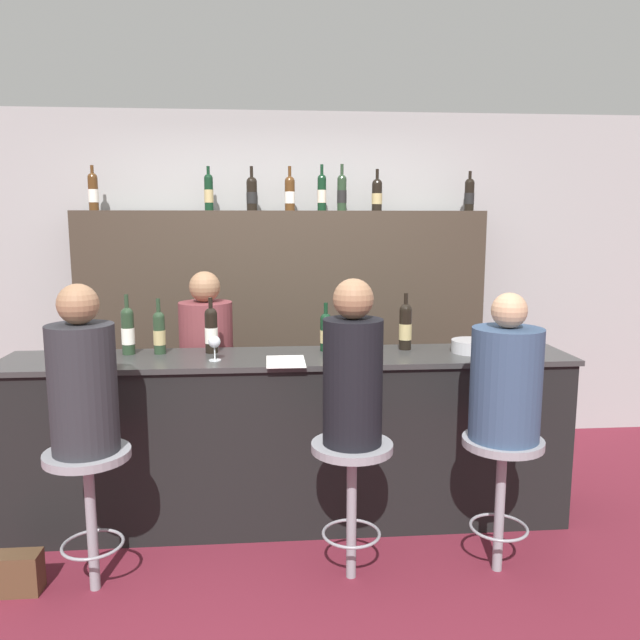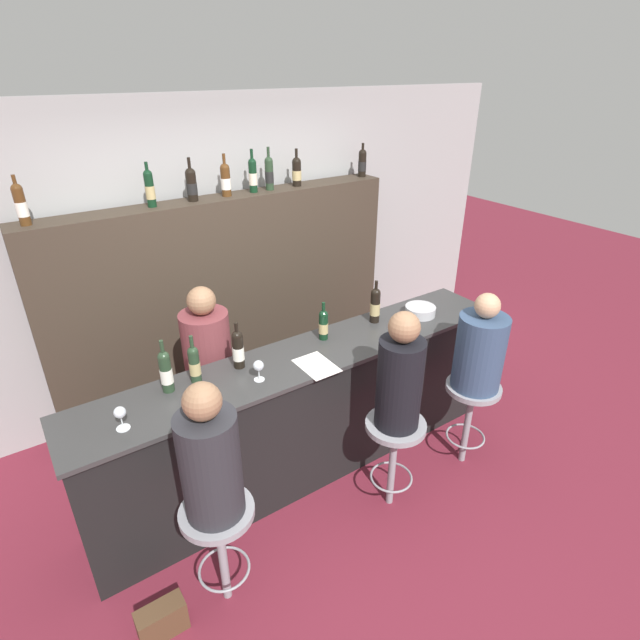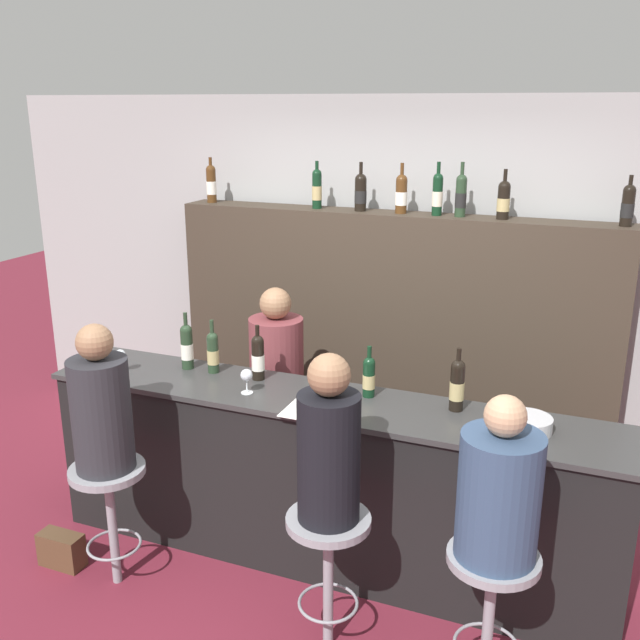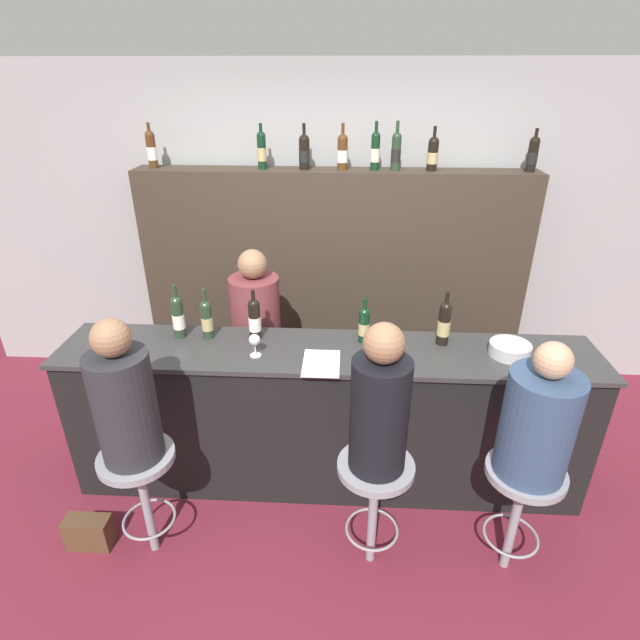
{
  "view_description": "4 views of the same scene",
  "coord_description": "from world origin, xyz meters",
  "px_view_note": "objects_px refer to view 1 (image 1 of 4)",
  "views": [
    {
      "loc": [
        -0.12,
        -3.24,
        1.78
      ],
      "look_at": [
        0.18,
        0.25,
        1.21
      ],
      "focal_mm": 35.0,
      "sensor_mm": 36.0,
      "label": 1
    },
    {
      "loc": [
        -1.58,
        -2.22,
        2.79
      ],
      "look_at": [
        0.13,
        0.29,
        1.22
      ],
      "focal_mm": 28.0,
      "sensor_mm": 36.0,
      "label": 2
    },
    {
      "loc": [
        1.33,
        -3.06,
        2.54
      ],
      "look_at": [
        -0.04,
        0.3,
        1.43
      ],
      "focal_mm": 40.0,
      "sensor_mm": 36.0,
      "label": 3
    },
    {
      "loc": [
        0.1,
        -2.34,
        2.5
      ],
      "look_at": [
        -0.05,
        0.34,
        1.16
      ],
      "focal_mm": 28.0,
      "sensor_mm": 36.0,
      "label": 4
    }
  ],
  "objects_px": {
    "wine_bottle_counter_4": "(405,326)",
    "wine_bottle_backbar_2": "(252,193)",
    "guest_seated_left": "(83,380)",
    "guest_seated_right": "(506,379)",
    "wine_bottle_backbar_5": "(342,192)",
    "bartender": "(208,391)",
    "wine_glass_0": "(58,345)",
    "handbag": "(13,573)",
    "wine_bottle_backbar_0": "(93,191)",
    "metal_bowl": "(472,346)",
    "wine_bottle_backbar_1": "(209,192)",
    "wine_bottle_counter_2": "(211,330)",
    "wine_bottle_backbar_7": "(469,194)",
    "wine_bottle_counter_1": "(159,332)",
    "bar_stool_middle": "(352,472)",
    "wine_glass_1": "(214,343)",
    "bar_stool_left": "(89,481)",
    "wine_bottle_backbar_3": "(290,193)",
    "wine_bottle_backbar_6": "(377,194)",
    "wine_bottle_counter_0": "(128,330)",
    "wine_bottle_backbar_4": "(322,192)",
    "bar_stool_right": "(502,467)",
    "wine_bottle_counter_3": "(326,331)",
    "guest_seated_middle": "(353,372)"
  },
  "relations": [
    {
      "from": "wine_bottle_backbar_5",
      "to": "bar_stool_left",
      "type": "xyz_separation_m",
      "value": [
        -1.42,
        -1.87,
        -1.43
      ]
    },
    {
      "from": "wine_bottle_counter_4",
      "to": "wine_bottle_backbar_2",
      "type": "relative_size",
      "value": 1.05
    },
    {
      "from": "wine_bottle_backbar_0",
      "to": "bar_stool_left",
      "type": "bearing_deg",
      "value": -77.93
    },
    {
      "from": "wine_bottle_backbar_2",
      "to": "wine_glass_0",
      "type": "bearing_deg",
      "value": -127.72
    },
    {
      "from": "wine_glass_1",
      "to": "guest_seated_right",
      "type": "bearing_deg",
      "value": -20.32
    },
    {
      "from": "bar_stool_middle",
      "to": "wine_bottle_backbar_0",
      "type": "bearing_deg",
      "value": 131.54
    },
    {
      "from": "wine_bottle_backbar_1",
      "to": "wine_glass_0",
      "type": "distance_m",
      "value": 1.74
    },
    {
      "from": "guest_seated_left",
      "to": "wine_glass_1",
      "type": "bearing_deg",
      "value": 43.88
    },
    {
      "from": "wine_bottle_counter_1",
      "to": "bar_stool_right",
      "type": "relative_size",
      "value": 0.46
    },
    {
      "from": "wine_bottle_counter_2",
      "to": "wine_bottle_backbar_2",
      "type": "distance_m",
      "value": 1.41
    },
    {
      "from": "wine_glass_1",
      "to": "guest_seated_right",
      "type": "relative_size",
      "value": 0.19
    },
    {
      "from": "wine_bottle_counter_0",
      "to": "wine_glass_0",
      "type": "distance_m",
      "value": 0.39
    },
    {
      "from": "wine_bottle_counter_1",
      "to": "guest_seated_right",
      "type": "xyz_separation_m",
      "value": [
        1.78,
        -0.75,
        -0.13
      ]
    },
    {
      "from": "bar_stool_middle",
      "to": "guest_seated_middle",
      "type": "relative_size",
      "value": 0.88
    },
    {
      "from": "wine_bottle_backbar_1",
      "to": "wine_bottle_backbar_2",
      "type": "xyz_separation_m",
      "value": [
        0.32,
        0.0,
        -0.01
      ]
    },
    {
      "from": "wine_bottle_backbar_1",
      "to": "wine_glass_0",
      "type": "height_order",
      "value": "wine_bottle_backbar_1"
    },
    {
      "from": "wine_bottle_backbar_0",
      "to": "metal_bowl",
      "type": "xyz_separation_m",
      "value": [
        2.45,
        -1.24,
        -0.94
      ]
    },
    {
      "from": "wine_bottle_counter_0",
      "to": "bar_stool_right",
      "type": "xyz_separation_m",
      "value": [
        1.96,
        -0.75,
        -0.59
      ]
    },
    {
      "from": "wine_bottle_counter_2",
      "to": "wine_bottle_counter_0",
      "type": "bearing_deg",
      "value": 180.0
    },
    {
      "from": "wine_bottle_counter_3",
      "to": "bar_stool_left",
      "type": "height_order",
      "value": "wine_bottle_counter_3"
    },
    {
      "from": "wine_bottle_counter_2",
      "to": "guest_seated_right",
      "type": "height_order",
      "value": "guest_seated_right"
    },
    {
      "from": "wine_bottle_counter_0",
      "to": "guest_seated_middle",
      "type": "relative_size",
      "value": 0.44
    },
    {
      "from": "wine_bottle_backbar_7",
      "to": "guest_seated_right",
      "type": "distance_m",
      "value": 2.14
    },
    {
      "from": "wine_bottle_backbar_3",
      "to": "bar_stool_left",
      "type": "xyz_separation_m",
      "value": [
        -1.03,
        -1.87,
        -1.42
      ]
    },
    {
      "from": "wine_bottle_backbar_1",
      "to": "wine_bottle_backbar_2",
      "type": "relative_size",
      "value": 0.99
    },
    {
      "from": "bar_stool_right",
      "to": "bartender",
      "type": "xyz_separation_m",
      "value": [
        -1.56,
        1.13,
        0.11
      ]
    },
    {
      "from": "wine_bottle_counter_1",
      "to": "wine_bottle_backbar_2",
      "type": "height_order",
      "value": "wine_bottle_backbar_2"
    },
    {
      "from": "wine_bottle_backbar_6",
      "to": "wine_bottle_backbar_7",
      "type": "relative_size",
      "value": 1.03
    },
    {
      "from": "wine_bottle_backbar_2",
      "to": "wine_bottle_backbar_7",
      "type": "height_order",
      "value": "wine_bottle_backbar_2"
    },
    {
      "from": "wine_glass_0",
      "to": "bartender",
      "type": "relative_size",
      "value": 0.1
    },
    {
      "from": "guest_seated_left",
      "to": "guest_seated_right",
      "type": "xyz_separation_m",
      "value": [
        2.01,
        -0.0,
        -0.04
      ]
    },
    {
      "from": "wine_bottle_counter_4",
      "to": "wine_bottle_backbar_2",
      "type": "height_order",
      "value": "wine_bottle_backbar_2"
    },
    {
      "from": "wine_glass_0",
      "to": "guest_seated_left",
      "type": "bearing_deg",
      "value": -62.45
    },
    {
      "from": "wine_glass_0",
      "to": "handbag",
      "type": "height_order",
      "value": "wine_glass_0"
    },
    {
      "from": "wine_bottle_counter_2",
      "to": "wine_bottle_counter_3",
      "type": "height_order",
      "value": "wine_bottle_counter_2"
    },
    {
      "from": "wine_bottle_backbar_1",
      "to": "wine_bottle_backbar_6",
      "type": "height_order",
      "value": "wine_bottle_backbar_1"
    },
    {
      "from": "bartender",
      "to": "wine_bottle_counter_2",
      "type": "bearing_deg",
      "value": -79.86
    },
    {
      "from": "wine_bottle_counter_1",
      "to": "bartender",
      "type": "height_order",
      "value": "bartender"
    },
    {
      "from": "wine_bottle_backbar_1",
      "to": "guest_seated_left",
      "type": "relative_size",
      "value": 0.41
    },
    {
      "from": "wine_bottle_counter_0",
      "to": "metal_bowl",
      "type": "relative_size",
      "value": 1.46
    },
    {
      "from": "wine_bottle_backbar_5",
      "to": "handbag",
      "type": "distance_m",
      "value": 3.2
    },
    {
      "from": "wine_bottle_backbar_5",
      "to": "bartender",
      "type": "bearing_deg",
      "value": -142.77
    },
    {
      "from": "wine_bottle_backbar_3",
      "to": "wine_glass_0",
      "type": "bearing_deg",
      "value": -134.58
    },
    {
      "from": "wine_bottle_backbar_4",
      "to": "wine_glass_1",
      "type": "xyz_separation_m",
      "value": [
        -0.71,
        -1.33,
        -0.88
      ]
    },
    {
      "from": "wine_bottle_counter_0",
      "to": "wine_bottle_counter_1",
      "type": "height_order",
      "value": "wine_bottle_counter_0"
    },
    {
      "from": "wine_bottle_backbar_7",
      "to": "wine_glass_0",
      "type": "bearing_deg",
      "value": -153.63
    },
    {
      "from": "wine_bottle_backbar_6",
      "to": "wine_glass_1",
      "type": "bearing_deg",
      "value": -130.32
    },
    {
      "from": "wine_bottle_counter_4",
      "to": "bar_stool_left",
      "type": "relative_size",
      "value": 0.48
    },
    {
      "from": "wine_bottle_backbar_7",
      "to": "bartender",
      "type": "relative_size",
      "value": 0.21
    },
    {
      "from": "bar_stool_middle",
      "to": "wine_bottle_backbar_1",
      "type": "bearing_deg",
      "value": 113.79
    }
  ]
}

